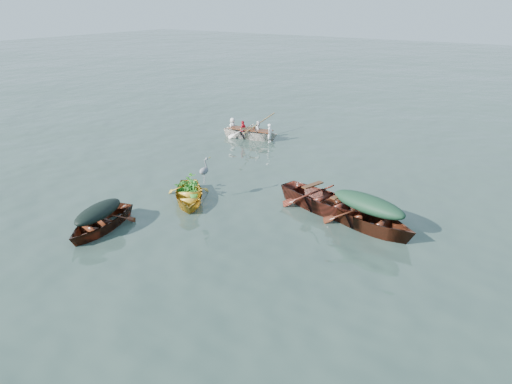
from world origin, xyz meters
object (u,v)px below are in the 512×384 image
dark_covered_boat (100,230)px  green_tarp_boat (366,228)px  open_wooden_boat (325,212)px  heron (204,175)px  yellow_dinghy (189,201)px  rowed_boat (251,138)px

dark_covered_boat → green_tarp_boat: bearing=21.1°
dark_covered_boat → open_wooden_boat: size_ratio=0.71×
dark_covered_boat → green_tarp_boat: 7.95m
heron → dark_covered_boat: bearing=-148.5°
yellow_dinghy → heron: heron is taller
rowed_boat → heron: bearing=-163.8°
open_wooden_boat → heron: heron is taller
dark_covered_boat → heron: bearing=59.2°
green_tarp_boat → yellow_dinghy: bearing=118.9°
open_wooden_boat → rowed_boat: (-7.07, 5.94, 0.00)m
yellow_dinghy → open_wooden_boat: bearing=-18.1°
dark_covered_boat → open_wooden_boat: bearing=31.5°
yellow_dinghy → heron: size_ratio=3.55×
green_tarp_boat → rowed_boat: size_ratio=1.16×
heron → green_tarp_boat: bearing=-31.1°
open_wooden_boat → dark_covered_boat: bearing=150.2°
yellow_dinghy → dark_covered_boat: (-0.70, -3.16, 0.00)m
yellow_dinghy → dark_covered_boat: yellow_dinghy is taller
open_wooden_boat → heron: (-3.84, -1.44, 0.90)m
dark_covered_boat → rowed_boat: bearing=87.1°
yellow_dinghy → rowed_boat: size_ratio=0.83×
open_wooden_boat → rowed_boat: size_ratio=1.26×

